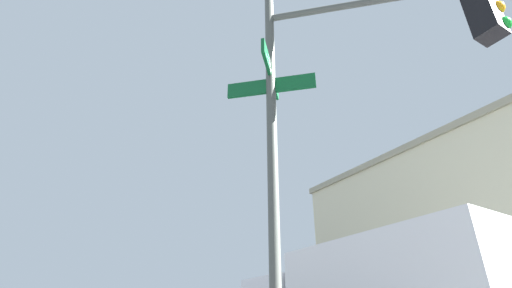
{
  "coord_description": "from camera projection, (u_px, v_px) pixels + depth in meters",
  "views": [
    {
      "loc": [
        -4.05,
        -9.52,
        1.58
      ],
      "look_at": [
        -7.37,
        -7.5,
        3.58
      ],
      "focal_mm": 25.81,
      "sensor_mm": 36.0,
      "label": 1
    }
  ],
  "objects": [
    {
      "name": "traffic_signal_near",
      "position": [
        371.0,
        85.0,
        4.23
      ],
      "size": [
        2.37,
        2.46,
        5.83
      ],
      "color": "#474C47",
      "rests_on": "ground_plane"
    }
  ]
}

